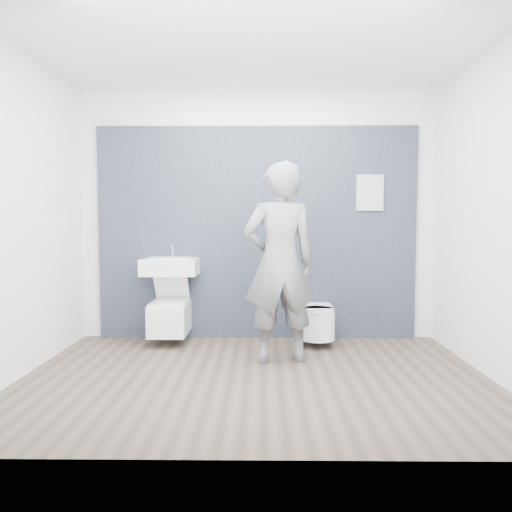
{
  "coord_description": "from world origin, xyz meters",
  "views": [
    {
      "loc": [
        0.06,
        -4.2,
        1.34
      ],
      "look_at": [
        0.0,
        0.6,
        1.0
      ],
      "focal_mm": 35.0,
      "sensor_mm": 36.0,
      "label": 1
    }
  ],
  "objects_px": {
    "toilet_square": "(170,316)",
    "visitor": "(280,263)",
    "washbasin": "(170,266)",
    "toilet_rounded": "(316,322)"
  },
  "relations": [
    {
      "from": "toilet_rounded",
      "to": "visitor",
      "type": "height_order",
      "value": "visitor"
    },
    {
      "from": "visitor",
      "to": "toilet_rounded",
      "type": "bearing_deg",
      "value": -133.26
    },
    {
      "from": "washbasin",
      "to": "toilet_square",
      "type": "xyz_separation_m",
      "value": [
        0.0,
        -0.06,
        -0.54
      ]
    },
    {
      "from": "washbasin",
      "to": "toilet_square",
      "type": "bearing_deg",
      "value": -90.0
    },
    {
      "from": "toilet_rounded",
      "to": "visitor",
      "type": "relative_size",
      "value": 0.33
    },
    {
      "from": "washbasin",
      "to": "visitor",
      "type": "height_order",
      "value": "visitor"
    },
    {
      "from": "visitor",
      "to": "toilet_square",
      "type": "bearing_deg",
      "value": -40.13
    },
    {
      "from": "toilet_square",
      "to": "toilet_rounded",
      "type": "distance_m",
      "value": 1.59
    },
    {
      "from": "toilet_square",
      "to": "visitor",
      "type": "xyz_separation_m",
      "value": [
        1.17,
        -0.68,
        0.64
      ]
    },
    {
      "from": "toilet_square",
      "to": "visitor",
      "type": "height_order",
      "value": "visitor"
    }
  ]
}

